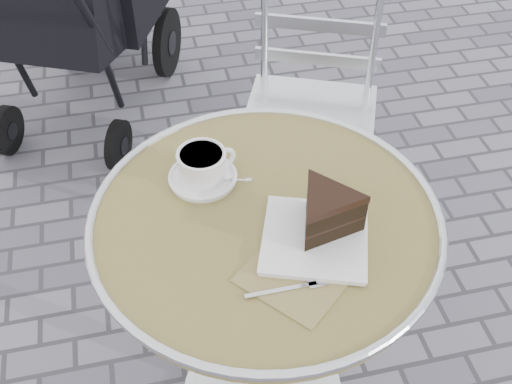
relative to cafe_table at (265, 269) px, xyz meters
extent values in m
cylinder|color=silver|center=(0.00, 0.00, -0.20)|extent=(0.07, 0.07, 0.67)
cylinder|color=tan|center=(0.00, 0.00, 0.15)|extent=(0.70, 0.70, 0.03)
torus|color=silver|center=(0.00, 0.00, 0.16)|extent=(0.72, 0.72, 0.02)
cylinder|color=white|center=(-0.10, 0.14, 0.17)|extent=(0.14, 0.14, 0.01)
cylinder|color=white|center=(-0.10, 0.14, 0.20)|extent=(0.12, 0.12, 0.06)
torus|color=white|center=(-0.05, 0.15, 0.20)|extent=(0.05, 0.02, 0.05)
cylinder|color=beige|center=(-0.10, 0.14, 0.23)|extent=(0.09, 0.09, 0.01)
cube|color=#8E774E|center=(0.02, -0.15, 0.16)|extent=(0.25, 0.25, 0.00)
cube|color=white|center=(0.08, -0.08, 0.17)|extent=(0.25, 0.25, 0.01)
cylinder|color=silver|center=(0.07, 0.54, -0.34)|extent=(0.02, 0.02, 0.44)
cylinder|color=silver|center=(0.38, 0.41, -0.34)|extent=(0.02, 0.02, 0.44)
cylinder|color=silver|center=(0.20, 0.85, -0.34)|extent=(0.02, 0.02, 0.44)
cylinder|color=silver|center=(0.51, 0.72, -0.34)|extent=(0.02, 0.02, 0.44)
cube|color=silver|center=(0.29, 0.63, -0.11)|extent=(0.52, 0.52, 0.02)
cylinder|color=black|center=(-0.73, 1.25, -0.47)|extent=(0.11, 0.19, 0.20)
cylinder|color=black|center=(-0.31, 1.07, -0.47)|extent=(0.11, 0.19, 0.20)
cylinder|color=black|center=(-0.46, 1.85, -0.42)|extent=(0.16, 0.29, 0.30)
cylinder|color=black|center=(-0.05, 1.66, -0.42)|extent=(0.16, 0.29, 0.30)
camera|label=1|loc=(-0.21, -0.85, 1.10)|focal=45.00mm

